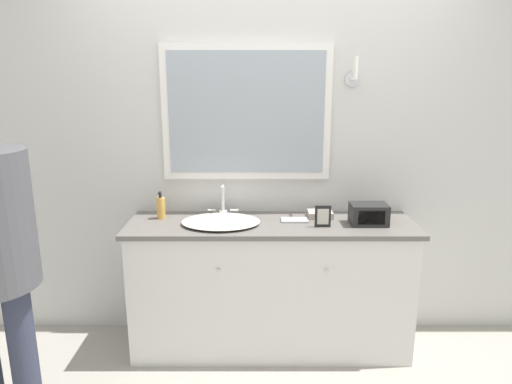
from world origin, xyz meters
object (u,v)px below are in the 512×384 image
object	(u,v)px
sink_basin	(221,221)
soap_bottle	(161,207)
appliance_box	(368,214)
picture_frame	(323,216)

from	to	relation	value
sink_basin	soap_bottle	bearing A→B (deg)	164.01
sink_basin	appliance_box	distance (m)	0.92
soap_bottle	appliance_box	xyz separation A→B (m)	(1.31, -0.12, -0.01)
appliance_box	picture_frame	bearing A→B (deg)	-169.31
appliance_box	picture_frame	xyz separation A→B (m)	(-0.29, -0.06, 0.00)
appliance_box	picture_frame	distance (m)	0.30
picture_frame	soap_bottle	bearing A→B (deg)	170.19
soap_bottle	appliance_box	world-z (taller)	soap_bottle
sink_basin	picture_frame	world-z (taller)	sink_basin
picture_frame	appliance_box	bearing A→B (deg)	10.69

